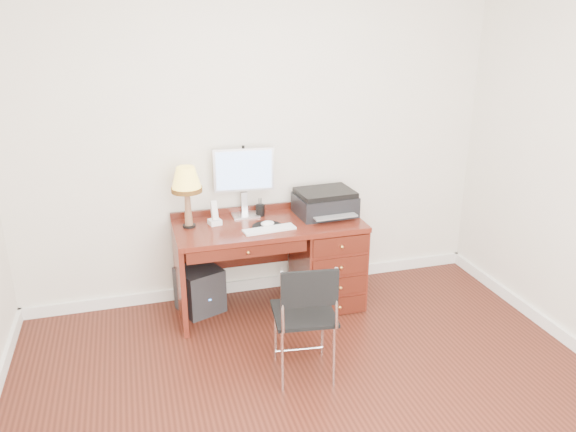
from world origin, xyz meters
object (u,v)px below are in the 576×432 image
object	(u,v)px
desk	(306,257)
phone	(215,218)
leg_lamp	(186,183)
equipment_box	(200,289)
monitor	(244,174)
chair	(307,309)
printer	(325,202)

from	to	relation	value
desk	phone	bearing A→B (deg)	173.52
leg_lamp	equipment_box	xyz separation A→B (m)	(0.05, 0.01, -0.92)
monitor	leg_lamp	bearing A→B (deg)	-158.05
monitor	phone	bearing A→B (deg)	-146.60
monitor	equipment_box	xyz separation A→B (m)	(-0.42, -0.14, -0.92)
phone	equipment_box	distance (m)	0.64
leg_lamp	chair	size ratio (longest dim) A/B	0.57
desk	phone	size ratio (longest dim) A/B	7.68
leg_lamp	chair	xyz separation A→B (m)	(0.62, -1.10, -0.59)
monitor	leg_lamp	world-z (taller)	monitor
monitor	phone	size ratio (longest dim) A/B	2.89
phone	chair	bearing A→B (deg)	-82.41
monitor	leg_lamp	distance (m)	0.50
desk	chair	distance (m)	1.07
leg_lamp	chair	distance (m)	1.39
chair	monitor	bearing A→B (deg)	103.64
leg_lamp	equipment_box	bearing A→B (deg)	10.44
printer	equipment_box	distance (m)	1.26
monitor	equipment_box	bearing A→B (deg)	-157.20
desk	printer	xyz separation A→B (m)	(0.18, 0.07, 0.44)
equipment_box	monitor	bearing A→B (deg)	-3.33
monitor	equipment_box	distance (m)	1.02
equipment_box	leg_lamp	bearing A→B (deg)	168.95
leg_lamp	chair	world-z (taller)	leg_lamp
leg_lamp	phone	xyz separation A→B (m)	(0.20, -0.00, -0.30)
desk	chair	world-z (taller)	chair
printer	leg_lamp	xyz separation A→B (m)	(-1.12, 0.02, 0.25)
printer	equipment_box	world-z (taller)	printer
printer	phone	size ratio (longest dim) A/B	2.52
equipment_box	phone	bearing A→B (deg)	-26.08
equipment_box	chair	bearing A→B (deg)	-84.55
desk	printer	distance (m)	0.48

